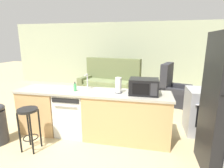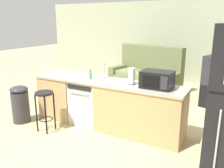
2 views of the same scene
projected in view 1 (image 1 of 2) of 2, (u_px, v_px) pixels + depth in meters
The scene contains 13 objects.
ground_plane at pixel (86, 134), 3.53m from camera, with size 24.00×24.00×0.00m, color tan.
wall_back at pixel (127, 55), 7.17m from camera, with size 10.00×0.06×2.60m.
kitchen_counter at pixel (97, 115), 3.38m from camera, with size 2.94×0.66×0.90m.
dishwasher at pixel (73, 113), 3.48m from camera, with size 0.58×0.61×0.84m.
stove_range at pixel (206, 112), 3.47m from camera, with size 0.76×0.68×0.90m.
microwave at pixel (144, 87), 3.06m from camera, with size 0.50×0.37×0.28m.
sink_faucet at pixel (87, 82), 3.44m from camera, with size 0.07×0.18×0.30m.
paper_towel_roll at pixel (118, 85), 3.16m from camera, with size 0.14×0.14×0.28m.
soap_bottle at pixel (75, 87), 3.29m from camera, with size 0.06×0.06×0.18m.
kettle at pixel (222, 88), 3.20m from camera, with size 0.21×0.17×0.19m.
bar_stool at pixel (29, 120), 2.89m from camera, with size 0.32×0.32×0.74m.
couch at pixel (110, 84), 6.07m from camera, with size 2.15×1.31×1.27m.
armchair at pixel (172, 92), 5.24m from camera, with size 1.03×1.06×1.20m.
Camera 1 is at (1.18, -3.02, 1.79)m, focal length 28.00 mm.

